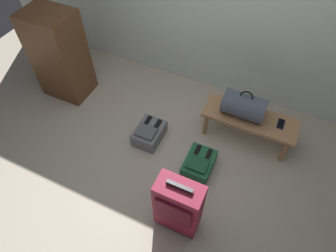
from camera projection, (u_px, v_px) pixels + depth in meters
The scene contains 8 objects.
ground_plane at pixel (153, 173), 3.07m from camera, with size 6.60×6.60×0.00m, color #B2A893.
bench at pixel (249, 120), 3.13m from camera, with size 1.00×0.36×0.36m.
duffel_bag_slate at pixel (244, 106), 3.01m from camera, with size 0.44×0.26×0.34m.
cell_phone at pixel (281, 124), 3.02m from camera, with size 0.07×0.14×0.01m.
suitcase_upright_burgundy at pixel (178, 206), 2.45m from camera, with size 0.39×0.23×0.73m.
backpack_green at pixel (199, 164), 3.03m from camera, with size 0.28×0.38×0.21m.
backpack_grey at pixel (149, 133), 3.29m from camera, with size 0.28×0.38×0.21m.
side_cabinet at pixel (60, 55), 3.45m from camera, with size 0.56×0.44×1.10m.
Camera 1 is at (0.79, -1.32, 2.70)m, focal length 30.95 mm.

